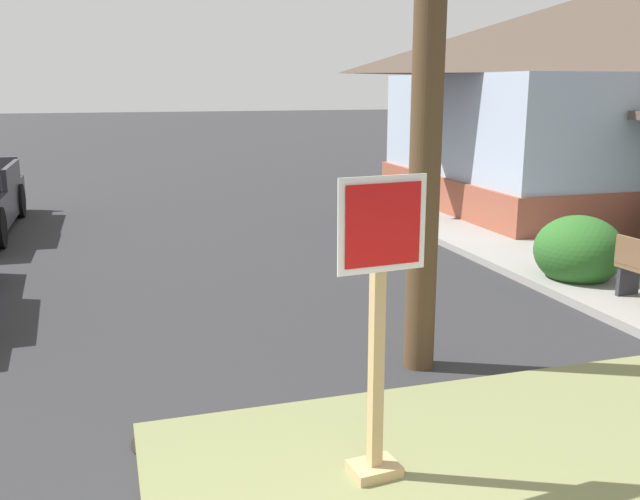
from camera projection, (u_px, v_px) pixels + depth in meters
name	position (u px, v px, depth m)	size (l,w,h in m)	color
stop_sign	(378.00, 340.00, 5.02)	(0.67, 0.31, 2.26)	tan
manhole_cover	(174.00, 440.00, 5.91)	(0.70, 0.70, 0.02)	black
corner_house	(627.00, 93.00, 16.94)	(10.46, 8.19, 5.33)	brown
shrub_by_curb	(578.00, 251.00, 10.43)	(1.30, 1.30, 1.05)	#2A5F23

